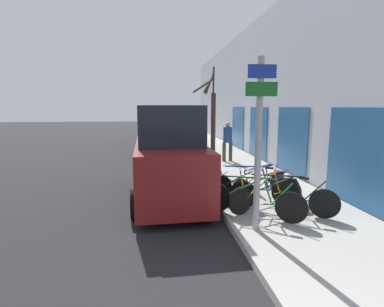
# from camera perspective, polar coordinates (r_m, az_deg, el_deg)

# --- Properties ---
(ground_plane) EXTENTS (80.00, 80.00, 0.00)m
(ground_plane) POSITION_cam_1_polar(r_m,az_deg,el_deg) (12.43, -4.67, -2.73)
(ground_plane) COLOR black
(sidewalk_curb) EXTENTS (3.20, 32.00, 0.15)m
(sidewalk_curb) POSITION_cam_1_polar(r_m,az_deg,el_deg) (15.47, 4.56, -0.14)
(sidewalk_curb) COLOR #9E9B93
(sidewalk_curb) RESTS_ON ground
(building_facade) EXTENTS (0.23, 32.00, 6.50)m
(building_facade) POSITION_cam_1_polar(r_m,az_deg,el_deg) (15.65, 11.19, 11.35)
(building_facade) COLOR #B2B7C1
(building_facade) RESTS_ON ground
(signpost) EXTENTS (0.59, 0.14, 3.25)m
(signpost) POSITION_cam_1_polar(r_m,az_deg,el_deg) (5.69, 12.57, 2.52)
(signpost) COLOR #939399
(signpost) RESTS_ON sidewalk_curb
(bicycle_0) EXTENTS (1.92, 1.27, 0.91)m
(bicycle_0) POSITION_cam_1_polar(r_m,az_deg,el_deg) (6.60, 11.39, -8.61)
(bicycle_0) COLOR black
(bicycle_0) RESTS_ON sidewalk_curb
(bicycle_1) EXTENTS (2.06, 1.25, 0.88)m
(bicycle_1) POSITION_cam_1_polar(r_m,az_deg,el_deg) (7.03, 16.79, -7.79)
(bicycle_1) COLOR black
(bicycle_1) RESTS_ON sidewalk_curb
(bicycle_2) EXTENTS (2.03, 0.91, 0.87)m
(bicycle_2) POSITION_cam_1_polar(r_m,az_deg,el_deg) (7.21, 14.10, -7.34)
(bicycle_2) COLOR black
(bicycle_2) RESTS_ON sidewalk_curb
(bicycle_3) EXTENTS (2.15, 0.98, 0.96)m
(bicycle_3) POSITION_cam_1_polar(r_m,az_deg,el_deg) (7.55, 11.23, -6.25)
(bicycle_3) COLOR black
(bicycle_3) RESTS_ON sidewalk_curb
(bicycle_4) EXTENTS (1.84, 1.17, 0.83)m
(bicycle_4) POSITION_cam_1_polar(r_m,az_deg,el_deg) (8.13, 12.74, -5.51)
(bicycle_4) COLOR black
(bicycle_4) RESTS_ON sidewalk_curb
(parked_car_0) EXTENTS (2.07, 4.73, 2.54)m
(parked_car_0) POSITION_cam_1_polar(r_m,az_deg,el_deg) (8.13, -4.45, -0.75)
(parked_car_0) COLOR maroon
(parked_car_0) RESTS_ON ground
(parked_car_1) EXTENTS (2.02, 4.51, 2.51)m
(parked_car_1) POSITION_cam_1_polar(r_m,az_deg,el_deg) (13.58, -5.29, 3.04)
(parked_car_1) COLOR #B2B7BC
(parked_car_1) RESTS_ON ground
(parked_car_2) EXTENTS (2.06, 4.46, 2.23)m
(parked_car_2) POSITION_cam_1_polar(r_m,az_deg,el_deg) (18.62, -6.32, 4.28)
(parked_car_2) COLOR #144728
(parked_car_2) RESTS_ON ground
(parked_car_3) EXTENTS (2.11, 4.51, 2.42)m
(parked_car_3) POSITION_cam_1_polar(r_m,az_deg,el_deg) (24.59, -6.56, 5.55)
(parked_car_3) COLOR gray
(parked_car_3) RESTS_ON ground
(pedestrian_near) EXTENTS (0.45, 0.38, 1.71)m
(pedestrian_near) POSITION_cam_1_polar(r_m,az_deg,el_deg) (13.05, 6.79, 2.86)
(pedestrian_near) COLOR #4C3D2D
(pedestrian_near) RESTS_ON sidewalk_curb
(street_tree) EXTENTS (1.03, 1.58, 3.75)m
(street_tree) POSITION_cam_1_polar(r_m,az_deg,el_deg) (10.93, 3.90, 5.78)
(street_tree) COLOR #3D2D23
(street_tree) RESTS_ON sidewalk_curb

